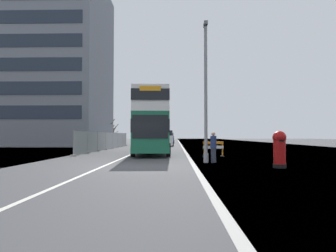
{
  "coord_description": "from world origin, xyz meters",
  "views": [
    {
      "loc": [
        1.87,
        -14.82,
        1.52
      ],
      "look_at": [
        1.35,
        6.78,
        2.2
      ],
      "focal_mm": 32.64,
      "sensor_mm": 36.0,
      "label": 1
    }
  ],
  "objects_px": {
    "lamppost_foreground": "(206,96)",
    "car_receding_mid": "(143,139)",
    "car_receding_far": "(169,138)",
    "red_pillar_postbox": "(279,147)",
    "pedestrian_at_kerb": "(213,147)",
    "double_decker_bus": "(152,122)",
    "car_oncoming_near": "(167,139)",
    "roadworks_barrier": "(213,147)"
  },
  "relations": [
    {
      "from": "roadworks_barrier",
      "to": "car_receding_far",
      "type": "xyz_separation_m",
      "value": [
        -3.93,
        38.74,
        0.28
      ]
    },
    {
      "from": "lamppost_foreground",
      "to": "pedestrian_at_kerb",
      "type": "bearing_deg",
      "value": 9.63
    },
    {
      "from": "car_oncoming_near",
      "to": "car_receding_far",
      "type": "xyz_separation_m",
      "value": [
        -0.0,
        16.27,
        -0.09
      ]
    },
    {
      "from": "car_oncoming_near",
      "to": "pedestrian_at_kerb",
      "type": "bearing_deg",
      "value": -82.95
    },
    {
      "from": "lamppost_foreground",
      "to": "roadworks_barrier",
      "type": "relative_size",
      "value": 5.0
    },
    {
      "from": "red_pillar_postbox",
      "to": "pedestrian_at_kerb",
      "type": "xyz_separation_m",
      "value": [
        -2.77,
        2.68,
        -0.09
      ]
    },
    {
      "from": "lamppost_foreground",
      "to": "car_receding_mid",
      "type": "distance_m",
      "value": 34.53
    },
    {
      "from": "car_receding_mid",
      "to": "pedestrian_at_kerb",
      "type": "distance_m",
      "value": 34.44
    },
    {
      "from": "double_decker_bus",
      "to": "pedestrian_at_kerb",
      "type": "bearing_deg",
      "value": -63.11
    },
    {
      "from": "lamppost_foreground",
      "to": "car_receding_mid",
      "type": "relative_size",
      "value": 1.75
    },
    {
      "from": "car_receding_mid",
      "to": "car_receding_far",
      "type": "bearing_deg",
      "value": 66.7
    },
    {
      "from": "lamppost_foreground",
      "to": "roadworks_barrier",
      "type": "xyz_separation_m",
      "value": [
        1.0,
        4.73,
        -3.05
      ]
    },
    {
      "from": "car_oncoming_near",
      "to": "car_receding_mid",
      "type": "relative_size",
      "value": 0.88
    },
    {
      "from": "double_decker_bus",
      "to": "car_oncoming_near",
      "type": "xyz_separation_m",
      "value": [
        0.76,
        19.01,
        -1.56
      ]
    },
    {
      "from": "double_decker_bus",
      "to": "car_receding_far",
      "type": "height_order",
      "value": "double_decker_bus"
    },
    {
      "from": "lamppost_foreground",
      "to": "red_pillar_postbox",
      "type": "height_order",
      "value": "lamppost_foreground"
    },
    {
      "from": "car_receding_far",
      "to": "pedestrian_at_kerb",
      "type": "xyz_separation_m",
      "value": [
        3.36,
        -43.4,
        -0.1
      ]
    },
    {
      "from": "car_receding_mid",
      "to": "pedestrian_at_kerb",
      "type": "bearing_deg",
      "value": -77.29
    },
    {
      "from": "lamppost_foreground",
      "to": "car_receding_mid",
      "type": "bearing_deg",
      "value": 102.0
    },
    {
      "from": "lamppost_foreground",
      "to": "red_pillar_postbox",
      "type": "xyz_separation_m",
      "value": [
        3.2,
        -2.61,
        -2.78
      ]
    },
    {
      "from": "car_receding_mid",
      "to": "car_oncoming_near",
      "type": "bearing_deg",
      "value": -56.83
    },
    {
      "from": "roadworks_barrier",
      "to": "car_receding_mid",
      "type": "height_order",
      "value": "car_receding_mid"
    },
    {
      "from": "lamppost_foreground",
      "to": "red_pillar_postbox",
      "type": "bearing_deg",
      "value": -39.19
    },
    {
      "from": "red_pillar_postbox",
      "to": "car_receding_mid",
      "type": "height_order",
      "value": "car_receding_mid"
    },
    {
      "from": "double_decker_bus",
      "to": "car_receding_far",
      "type": "distance_m",
      "value": 35.33
    },
    {
      "from": "double_decker_bus",
      "to": "car_receding_mid",
      "type": "height_order",
      "value": "double_decker_bus"
    },
    {
      "from": "red_pillar_postbox",
      "to": "car_receding_mid",
      "type": "bearing_deg",
      "value": 105.93
    },
    {
      "from": "car_receding_far",
      "to": "car_oncoming_near",
      "type": "bearing_deg",
      "value": -90.0
    },
    {
      "from": "car_receding_mid",
      "to": "red_pillar_postbox",
      "type": "bearing_deg",
      "value": -74.07
    },
    {
      "from": "car_oncoming_near",
      "to": "car_receding_mid",
      "type": "distance_m",
      "value": 7.72
    },
    {
      "from": "car_receding_mid",
      "to": "car_receding_far",
      "type": "distance_m",
      "value": 10.68
    },
    {
      "from": "roadworks_barrier",
      "to": "car_oncoming_near",
      "type": "relative_size",
      "value": 0.4
    },
    {
      "from": "red_pillar_postbox",
      "to": "car_receding_far",
      "type": "distance_m",
      "value": 46.49
    },
    {
      "from": "roadworks_barrier",
      "to": "car_receding_far",
      "type": "distance_m",
      "value": 38.94
    },
    {
      "from": "car_oncoming_near",
      "to": "red_pillar_postbox",
      "type": "bearing_deg",
      "value": -78.38
    },
    {
      "from": "lamppost_foreground",
      "to": "pedestrian_at_kerb",
      "type": "distance_m",
      "value": 2.9
    },
    {
      "from": "double_decker_bus",
      "to": "car_receding_far",
      "type": "xyz_separation_m",
      "value": [
        0.76,
        35.28,
        -1.65
      ]
    },
    {
      "from": "car_oncoming_near",
      "to": "car_receding_mid",
      "type": "height_order",
      "value": "car_oncoming_near"
    },
    {
      "from": "red_pillar_postbox",
      "to": "roadworks_barrier",
      "type": "xyz_separation_m",
      "value": [
        -2.2,
        7.34,
        -0.27
      ]
    },
    {
      "from": "red_pillar_postbox",
      "to": "pedestrian_at_kerb",
      "type": "distance_m",
      "value": 3.86
    },
    {
      "from": "car_receding_mid",
      "to": "car_receding_far",
      "type": "relative_size",
      "value": 1.04
    },
    {
      "from": "roadworks_barrier",
      "to": "pedestrian_at_kerb",
      "type": "relative_size",
      "value": 0.92
    }
  ]
}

